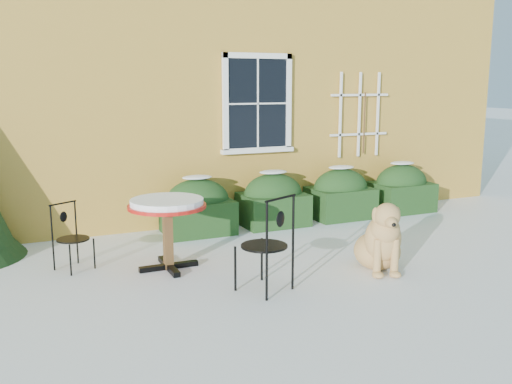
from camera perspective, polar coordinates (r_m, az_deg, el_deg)
name	(u,v)px	position (r m, az deg, el deg)	size (l,w,h in m)	color
ground	(290,281)	(6.85, 3.45, -8.86)	(80.00, 80.00, 0.00)	white
house	(144,41)	(13.09, -11.13, 14.62)	(12.40, 8.40, 6.40)	gold
hedge_row	(308,198)	(9.67, 5.19, -0.57)	(4.95, 0.80, 0.91)	black
bistro_table	(167,211)	(7.15, -8.88, -1.87)	(0.97, 0.97, 0.90)	black
patio_chair_near	(267,244)	(6.36, 1.15, -5.18)	(0.65, 0.65, 1.11)	black
patio_chair_far	(71,237)	(7.51, -18.00, -4.26)	(0.50, 0.50, 0.84)	black
dog	(381,242)	(7.25, 12.40, -4.89)	(0.76, 0.99, 0.93)	tan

